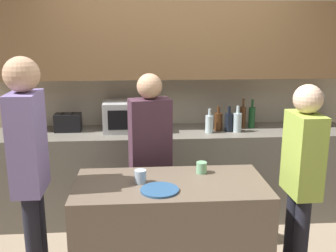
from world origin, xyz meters
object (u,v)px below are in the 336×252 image
at_px(bottle_3, 237,122).
at_px(cup_1, 202,168).
at_px(bottle_5, 252,117).
at_px(bottle_4, 243,117).
at_px(bottle_0, 209,124).
at_px(plate_on_island, 160,190).
at_px(microwave, 130,116).
at_px(toaster, 68,122).
at_px(bottle_1, 218,121).
at_px(person_right, 302,172).
at_px(person_left, 150,150).
at_px(person_center, 29,162).
at_px(cup_0, 140,176).
at_px(bottle_2, 229,122).
at_px(potted_plant, 317,108).

bearing_deg(bottle_3, cup_1, -117.21).
bearing_deg(bottle_5, bottle_4, -169.88).
xyz_separation_m(bottle_0, plate_on_island, (-0.56, -1.32, -0.13)).
bearing_deg(microwave, toaster, 179.86).
height_order(bottle_1, bottle_4, bottle_4).
distance_m(bottle_0, person_right, 1.25).
height_order(microwave, cup_1, microwave).
height_order(bottle_3, person_left, person_left).
height_order(microwave, bottle_5, bottle_5).
xyz_separation_m(plate_on_island, person_left, (-0.04, 0.73, 0.05)).
xyz_separation_m(bottle_0, cup_1, (-0.23, -1.00, -0.09)).
relative_size(bottle_4, person_center, 0.18).
distance_m(bottle_4, bottle_5, 0.10).
height_order(cup_0, person_center, person_center).
height_order(microwave, person_center, person_center).
relative_size(bottle_0, bottle_4, 0.77).
height_order(bottle_2, bottle_5, bottle_5).
bearing_deg(bottle_3, person_left, -146.48).
xyz_separation_m(bottle_4, person_center, (-1.82, -1.33, 0.02)).
bearing_deg(potted_plant, toaster, 180.00).
relative_size(bottle_1, bottle_5, 0.83).
height_order(microwave, bottle_0, microwave).
bearing_deg(bottle_5, person_right, -89.85).
height_order(potted_plant, person_center, person_center).
xyz_separation_m(toaster, person_center, (-0.02, -1.35, 0.05)).
xyz_separation_m(toaster, cup_1, (1.18, -1.16, -0.09)).
bearing_deg(bottle_2, cup_0, -126.83).
bearing_deg(bottle_4, person_center, -143.77).
bearing_deg(bottle_2, cup_1, -112.90).
bearing_deg(person_left, potted_plant, -169.34).
relative_size(bottle_4, cup_1, 3.72).
relative_size(plate_on_island, cup_0, 2.74).
distance_m(bottle_2, person_right, 1.22).
height_order(toaster, cup_0, toaster).
xyz_separation_m(bottle_5, person_left, (-1.08, -0.75, -0.10)).
bearing_deg(cup_0, bottle_4, 50.77).
distance_m(plate_on_island, person_left, 0.74).
height_order(plate_on_island, person_right, person_right).
bearing_deg(bottle_0, microwave, 168.47).
xyz_separation_m(potted_plant, cup_0, (-1.86, -1.33, -0.19)).
bearing_deg(potted_plant, cup_1, -140.33).
xyz_separation_m(bottle_1, cup_1, (-0.34, -1.07, -0.10)).
bearing_deg(bottle_4, bottle_5, 10.12).
bearing_deg(bottle_0, potted_plant, 7.96).
distance_m(plate_on_island, person_center, 0.90).
xyz_separation_m(bottle_5, plate_on_island, (-1.04, -1.48, -0.15)).
bearing_deg(bottle_1, cup_1, -107.43).
xyz_separation_m(bottle_3, cup_0, (-0.98, -1.17, -0.10)).
relative_size(bottle_4, person_left, 0.20).
xyz_separation_m(potted_plant, person_right, (-0.69, -1.31, -0.20)).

